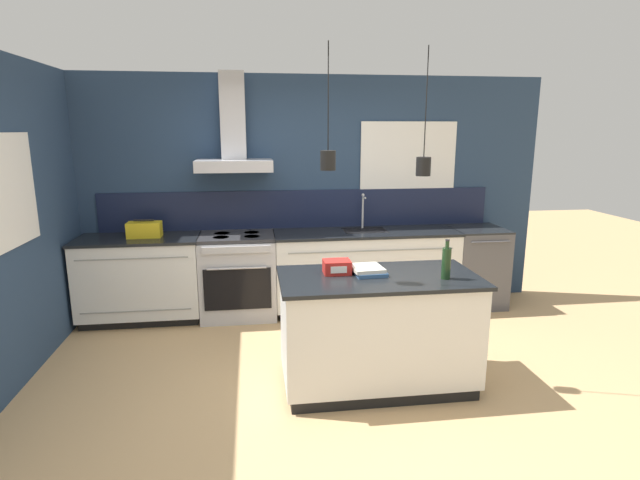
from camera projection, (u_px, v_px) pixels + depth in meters
name	position (u px, v px, depth m)	size (l,w,h in m)	color
ground_plane	(326.00, 386.00, 4.00)	(16.00, 16.00, 0.00)	tan
wall_back	(297.00, 189.00, 5.63)	(5.60, 2.18, 2.60)	navy
wall_left	(20.00, 218.00, 4.07)	(0.08, 3.80, 2.60)	navy
counter_run_left	(141.00, 278.00, 5.30)	(1.26, 0.64, 0.91)	black
counter_run_sink	(365.00, 270.00, 5.63)	(2.05, 0.64, 1.31)	black
oven_range	(238.00, 275.00, 5.43)	(0.80, 0.66, 0.91)	#B5B5BA
dishwasher	(475.00, 266.00, 5.80)	(0.59, 0.65, 0.91)	#4C4C51
kitchen_island	(378.00, 330.00, 3.94)	(1.54, 0.80, 0.91)	black
bottle_on_island	(446.00, 262.00, 3.74)	(0.07, 0.07, 0.30)	#193319
book_stack	(368.00, 270.00, 3.88)	(0.27, 0.28, 0.06)	#335684
red_supply_box	(337.00, 267.00, 3.89)	(0.21, 0.17, 0.11)	red
yellow_toolbox	(144.00, 230.00, 5.20)	(0.34, 0.18, 0.19)	gold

